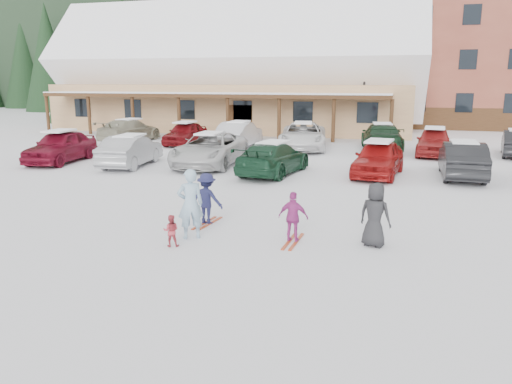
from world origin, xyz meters
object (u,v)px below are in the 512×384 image
(day_lodge, at_px, (234,80))
(parked_car_8, at_px, (185,133))
(toddler_red, at_px, (171,231))
(bystander_dark, at_px, (375,215))
(child_magenta, at_px, (293,217))
(parked_car_0, at_px, (60,146))
(parked_car_2, at_px, (210,149))
(parked_car_4, at_px, (378,158))
(adult_skier, at_px, (190,204))
(child_navy, at_px, (207,199))
(parked_car_11, at_px, (382,137))
(parked_car_9, at_px, (239,135))
(parked_car_3, at_px, (273,158))
(parked_car_5, at_px, (462,160))
(parked_car_7, at_px, (130,130))
(parked_car_12, at_px, (434,142))
(parked_car_10, at_px, (303,136))
(lamp_post, at_px, (364,89))
(parked_car_1, at_px, (131,151))

(day_lodge, relative_size, parked_car_8, 7.01)
(toddler_red, height_order, bystander_dark, bystander_dark)
(child_magenta, distance_m, parked_car_0, 16.26)
(parked_car_2, relative_size, parked_car_4, 1.27)
(adult_skier, relative_size, child_navy, 1.25)
(parked_car_0, bearing_deg, parked_car_11, 24.40)
(child_navy, height_order, parked_car_9, parked_car_9)
(parked_car_8, bearing_deg, parked_car_9, -5.02)
(day_lodge, distance_m, parked_car_3, 20.94)
(parked_car_0, relative_size, parked_car_5, 1.00)
(child_navy, bearing_deg, parked_car_4, -109.72)
(day_lodge, xyz_separation_m, parked_car_4, (12.25, -18.27, -3.20))
(parked_car_0, relative_size, parked_car_7, 0.91)
(toddler_red, distance_m, parked_car_4, 11.69)
(parked_car_12, bearing_deg, child_navy, -109.68)
(parked_car_9, bearing_deg, parked_car_11, -172.97)
(parked_car_10, distance_m, parked_car_12, 7.21)
(toddler_red, height_order, parked_car_11, parked_car_11)
(child_magenta, bearing_deg, parked_car_7, -48.07)
(parked_car_5, bearing_deg, parked_car_7, -20.07)
(adult_skier, bearing_deg, day_lodge, -106.22)
(lamp_post, distance_m, adult_skier, 25.55)
(parked_car_1, relative_size, parked_car_7, 0.87)
(lamp_post, height_order, parked_car_5, lamp_post)
(parked_car_4, bearing_deg, parked_car_9, 147.47)
(parked_car_3, bearing_deg, parked_car_12, -123.69)
(parked_car_2, height_order, parked_car_9, parked_car_9)
(adult_skier, xyz_separation_m, toddler_red, (-0.22, -0.72, -0.51))
(parked_car_1, distance_m, parked_car_11, 14.10)
(lamp_post, distance_m, child_magenta, 25.05)
(parked_car_2, bearing_deg, adult_skier, -73.80)
(bystander_dark, bearing_deg, parked_car_9, -43.03)
(parked_car_10, bearing_deg, parked_car_11, 0.54)
(bystander_dark, xyz_separation_m, parked_car_10, (-4.78, 16.72, -0.01))
(toddler_red, xyz_separation_m, bystander_dark, (4.77, 1.33, 0.40))
(parked_car_0, xyz_separation_m, parked_car_4, (15.17, 0.53, -0.04))
(parked_car_8, bearing_deg, bystander_dark, -53.40)
(bystander_dark, xyz_separation_m, parked_car_9, (-8.61, 16.48, -0.02))
(adult_skier, relative_size, toddler_red, 2.28)
(day_lodge, distance_m, parked_car_9, 12.31)
(lamp_post, height_order, parked_car_10, lamp_post)
(lamp_post, distance_m, bystander_dark, 24.89)
(parked_car_10, bearing_deg, child_navy, -97.44)
(parked_car_0, xyz_separation_m, parked_car_9, (6.81, 7.57, -0.01))
(lamp_post, relative_size, parked_car_10, 1.04)
(day_lodge, distance_m, parked_car_2, 18.60)
(adult_skier, xyz_separation_m, parked_car_3, (-0.05, 9.21, -0.21))
(child_magenta, distance_m, parked_car_8, 19.91)
(parked_car_0, xyz_separation_m, parked_car_7, (-0.97, 8.43, -0.05))
(parked_car_2, bearing_deg, parked_car_11, 42.17)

